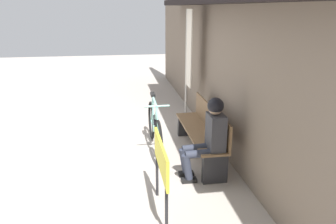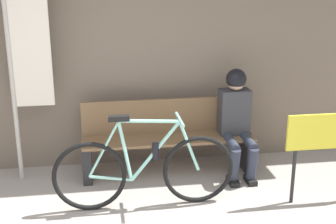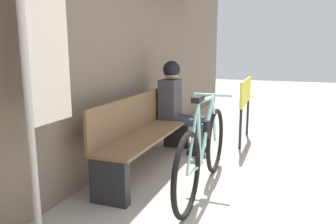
# 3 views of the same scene
# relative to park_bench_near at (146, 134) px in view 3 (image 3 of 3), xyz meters

# --- Properties ---
(storefront_wall) EXTENTS (12.00, 0.56, 3.20)m
(storefront_wall) POSITION_rel_park_bench_near_xyz_m (-0.53, 0.41, 1.25)
(storefront_wall) COLOR #756656
(storefront_wall) RESTS_ON ground_plane
(park_bench_near) EXTENTS (1.94, 0.42, 0.85)m
(park_bench_near) POSITION_rel_park_bench_near_xyz_m (0.00, 0.00, 0.00)
(park_bench_near) COLOR brown
(park_bench_near) RESTS_ON ground_plane
(bicycle) EXTENTS (1.79, 0.40, 0.96)m
(bicycle) POSITION_rel_park_bench_near_xyz_m (-0.35, -0.76, -0.02)
(bicycle) COLOR black
(bicycle) RESTS_ON ground_plane
(person_seated) EXTENTS (0.34, 0.62, 1.21)m
(person_seated) POSITION_rel_park_bench_near_xyz_m (0.76, -0.11, 0.28)
(person_seated) COLOR #2D3342
(person_seated) RESTS_ON ground_plane
(banner_pole) EXTENTS (0.45, 0.05, 2.36)m
(banner_pole) POSITION_rel_park_bench_near_xyz_m (-1.51, 0.07, 1.06)
(banner_pole) COLOR #B7B2A8
(banner_pole) RESTS_ON ground_plane
(signboard) EXTENTS (1.00, 0.04, 0.93)m
(signboard) POSITION_rel_park_bench_near_xyz_m (1.53, -0.91, 0.28)
(signboard) COLOR #232326
(signboard) RESTS_ON ground_plane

